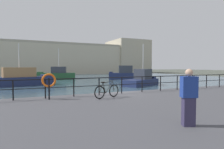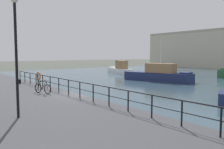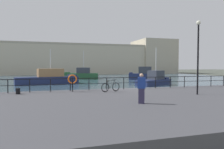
{
  "view_description": "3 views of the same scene",
  "coord_description": "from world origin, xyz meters",
  "px_view_note": "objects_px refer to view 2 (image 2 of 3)",
  "views": [
    {
      "loc": [
        -5.88,
        -11.76,
        2.62
      ],
      "look_at": [
        0.36,
        1.85,
        1.99
      ],
      "focal_mm": 30.59,
      "sensor_mm": 36.0,
      "label": 1
    },
    {
      "loc": [
        14.81,
        -8.56,
        3.72
      ],
      "look_at": [
        -0.12,
        3.18,
        2.1
      ],
      "focal_mm": 37.78,
      "sensor_mm": 36.0,
      "label": 2
    },
    {
      "loc": [
        -6.31,
        -18.28,
        2.99
      ],
      "look_at": [
        0.06,
        3.72,
        2.0
      ],
      "focal_mm": 33.26,
      "sensor_mm": 36.0,
      "label": 3
    }
  ],
  "objects_px": {
    "moored_small_launch": "(120,69)",
    "quay_lamp_post": "(16,42)",
    "parked_bicycle": "(43,88)",
    "life_ring_stand": "(39,77)",
    "mooring_bollard": "(19,81)",
    "moored_cabin_cruiser": "(159,74)"
  },
  "relations": [
    {
      "from": "moored_small_launch",
      "to": "life_ring_stand",
      "type": "distance_m",
      "value": 27.57
    },
    {
      "from": "moored_cabin_cruiser",
      "to": "moored_small_launch",
      "type": "bearing_deg",
      "value": 148.51
    },
    {
      "from": "parked_bicycle",
      "to": "life_ring_stand",
      "type": "bearing_deg",
      "value": 146.43
    },
    {
      "from": "parked_bicycle",
      "to": "mooring_bollard",
      "type": "distance_m",
      "value": 7.06
    },
    {
      "from": "parked_bicycle",
      "to": "mooring_bollard",
      "type": "height_order",
      "value": "parked_bicycle"
    },
    {
      "from": "moored_small_launch",
      "to": "mooring_bollard",
      "type": "height_order",
      "value": "moored_small_launch"
    },
    {
      "from": "mooring_bollard",
      "to": "quay_lamp_post",
      "type": "bearing_deg",
      "value": -16.89
    },
    {
      "from": "mooring_bollard",
      "to": "quay_lamp_post",
      "type": "xyz_separation_m",
      "value": [
        12.73,
        -3.87,
        3.16
      ]
    },
    {
      "from": "moored_cabin_cruiser",
      "to": "life_ring_stand",
      "type": "bearing_deg",
      "value": -96.22
    },
    {
      "from": "parked_bicycle",
      "to": "mooring_bollard",
      "type": "xyz_separation_m",
      "value": [
        -7.05,
        0.45,
        -0.17
      ]
    },
    {
      "from": "parked_bicycle",
      "to": "life_ring_stand",
      "type": "relative_size",
      "value": 1.22
    },
    {
      "from": "parked_bicycle",
      "to": "quay_lamp_post",
      "type": "distance_m",
      "value": 7.28
    },
    {
      "from": "life_ring_stand",
      "to": "moored_cabin_cruiser",
      "type": "bearing_deg",
      "value": 96.82
    },
    {
      "from": "life_ring_stand",
      "to": "mooring_bollard",
      "type": "bearing_deg",
      "value": -174.26
    },
    {
      "from": "life_ring_stand",
      "to": "quay_lamp_post",
      "type": "xyz_separation_m",
      "value": [
        8.69,
        -4.27,
        2.41
      ]
    },
    {
      "from": "moored_small_launch",
      "to": "quay_lamp_post",
      "type": "height_order",
      "value": "quay_lamp_post"
    },
    {
      "from": "moored_small_launch",
      "to": "quay_lamp_post",
      "type": "xyz_separation_m",
      "value": [
        24.6,
        -26.77,
        3.36
      ]
    },
    {
      "from": "moored_small_launch",
      "to": "mooring_bollard",
      "type": "distance_m",
      "value": 25.8
    },
    {
      "from": "moored_small_launch",
      "to": "mooring_bollard",
      "type": "relative_size",
      "value": 19.09
    },
    {
      "from": "moored_small_launch",
      "to": "quay_lamp_post",
      "type": "distance_m",
      "value": 36.51
    },
    {
      "from": "moored_small_launch",
      "to": "parked_bicycle",
      "type": "relative_size",
      "value": 4.93
    },
    {
      "from": "moored_cabin_cruiser",
      "to": "mooring_bollard",
      "type": "height_order",
      "value": "moored_cabin_cruiser"
    }
  ]
}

